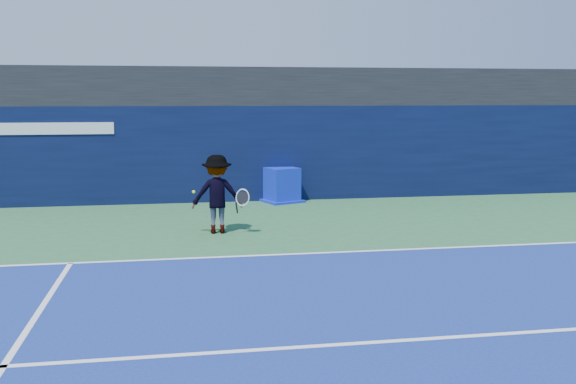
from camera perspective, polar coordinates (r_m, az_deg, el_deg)
name	(u,v)px	position (r m, az deg, el deg)	size (l,w,h in m)	color
ground	(353,297)	(10.86, 5.84, -9.25)	(80.00, 80.00, 0.00)	#2C6338
baseline	(316,253)	(13.66, 2.51, -5.45)	(24.00, 0.10, 0.01)	white
service_line	(392,341)	(9.05, 9.26, -12.95)	(24.00, 0.10, 0.01)	white
stadium_band	(264,87)	(21.64, -2.17, 9.31)	(36.00, 3.00, 1.20)	black
back_wall_assembly	(268,152)	(20.73, -1.79, 3.53)	(36.00, 1.03, 3.00)	black
equipment_cart	(282,186)	(20.19, -0.56, 0.52)	(1.46, 1.46, 1.08)	#0D1FBF
tennis_player	(217,194)	(15.62, -6.32, -0.19)	(1.39, 0.78, 1.91)	silver
tennis_ball	(194,192)	(15.36, -8.38, 0.02)	(0.07, 0.07, 0.07)	#C6DF18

